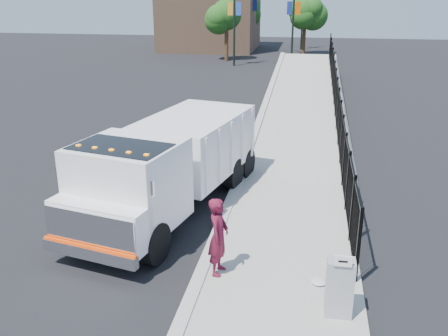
# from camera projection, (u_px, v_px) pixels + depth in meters

# --- Properties ---
(ground) EXTENTS (120.00, 120.00, 0.00)m
(ground) POSITION_uv_depth(u_px,v_px,m) (218.00, 233.00, 13.86)
(ground) COLOR black
(ground) RESTS_ON ground
(sidewalk) EXTENTS (3.55, 12.00, 0.12)m
(sidewalk) POSITION_uv_depth(u_px,v_px,m) (284.00, 277.00, 11.67)
(sidewalk) COLOR #9E998E
(sidewalk) RESTS_ON ground
(curb) EXTENTS (0.30, 12.00, 0.16)m
(curb) POSITION_uv_depth(u_px,v_px,m) (203.00, 268.00, 11.98)
(curb) COLOR #ADAAA3
(curb) RESTS_ON ground
(ramp) EXTENTS (3.95, 24.06, 3.19)m
(ramp) POSITION_uv_depth(u_px,v_px,m) (306.00, 108.00, 28.34)
(ramp) COLOR #9E998E
(ramp) RESTS_ON ground
(iron_fence) EXTENTS (0.10, 28.00, 1.80)m
(iron_fence) POSITION_uv_depth(u_px,v_px,m) (335.00, 110.00, 24.10)
(iron_fence) COLOR black
(iron_fence) RESTS_ON ground
(truck) EXTENTS (4.32, 8.52, 2.79)m
(truck) POSITION_uv_depth(u_px,v_px,m) (168.00, 163.00, 14.69)
(truck) COLOR black
(truck) RESTS_ON ground
(worker) EXTENTS (0.51, 0.72, 1.88)m
(worker) POSITION_uv_depth(u_px,v_px,m) (219.00, 236.00, 11.43)
(worker) COLOR maroon
(worker) RESTS_ON sidewalk
(utility_cabinet) EXTENTS (0.55, 0.40, 1.25)m
(utility_cabinet) POSITION_uv_depth(u_px,v_px,m) (339.00, 288.00, 10.03)
(utility_cabinet) COLOR gray
(utility_cabinet) RESTS_ON sidewalk
(arrow_sign) EXTENTS (0.35, 0.04, 0.22)m
(arrow_sign) POSITION_uv_depth(u_px,v_px,m) (343.00, 261.00, 9.58)
(arrow_sign) COLOR white
(arrow_sign) RESTS_ON utility_cabinet
(debris) EXTENTS (0.37, 0.37, 0.09)m
(debris) POSITION_uv_depth(u_px,v_px,m) (319.00, 281.00, 11.29)
(debris) COLOR silver
(debris) RESTS_ON sidewalk
(light_pole_0) EXTENTS (3.77, 0.22, 8.00)m
(light_pole_0) POSITION_uv_depth(u_px,v_px,m) (238.00, 14.00, 42.34)
(light_pole_0) COLOR black
(light_pole_0) RESTS_ON ground
(light_pole_1) EXTENTS (3.78, 0.22, 8.00)m
(light_pole_1) POSITION_uv_depth(u_px,v_px,m) (290.00, 13.00, 43.43)
(light_pole_1) COLOR black
(light_pole_1) RESTS_ON ground
(light_pole_2) EXTENTS (3.77, 0.22, 8.00)m
(light_pole_2) POSITION_uv_depth(u_px,v_px,m) (254.00, 10.00, 50.79)
(light_pole_2) COLOR black
(light_pole_2) RESTS_ON ground
(light_pole_3) EXTENTS (3.77, 0.22, 8.00)m
(light_pole_3) POSITION_uv_depth(u_px,v_px,m) (300.00, 8.00, 54.11)
(light_pole_3) COLOR black
(light_pole_3) RESTS_ON ground
(tree_0) EXTENTS (2.88, 2.88, 5.44)m
(tree_0) POSITION_uv_depth(u_px,v_px,m) (227.00, 17.00, 45.49)
(tree_0) COLOR #382314
(tree_0) RESTS_ON ground
(tree_1) EXTENTS (2.72, 2.72, 5.36)m
(tree_1) POSITION_uv_depth(u_px,v_px,m) (305.00, 14.00, 50.06)
(tree_1) COLOR #382314
(tree_1) RESTS_ON ground
(tree_2) EXTENTS (3.35, 3.35, 5.67)m
(tree_2) POSITION_uv_depth(u_px,v_px,m) (246.00, 11.00, 56.03)
(tree_2) COLOR #382314
(tree_2) RESTS_ON ground
(building) EXTENTS (10.00, 10.00, 8.00)m
(building) POSITION_uv_depth(u_px,v_px,m) (211.00, 12.00, 54.72)
(building) COLOR #8C664C
(building) RESTS_ON ground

